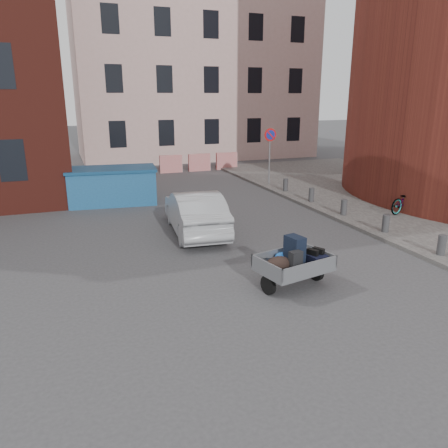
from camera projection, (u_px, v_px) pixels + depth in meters
name	position (u px, v px, depth m)	size (l,w,h in m)	color
ground	(219.00, 276.00, 10.69)	(120.00, 120.00, 0.00)	#38383A
sidewalk	(418.00, 203.00, 17.61)	(9.00, 24.00, 0.12)	#474442
building_pink	(193.00, 55.00, 30.50)	(16.00, 8.00, 14.00)	#C6A198
no_parking_sign	(270.00, 145.00, 20.65)	(0.60, 0.09, 2.65)	gray
bollards	(344.00, 207.00, 15.64)	(0.22, 9.02, 0.55)	#3A3A3D
barriers	(199.00, 162.00, 25.44)	(4.70, 0.18, 1.00)	red
trailer	(293.00, 262.00, 9.89)	(1.79, 1.94, 1.20)	black
dumpster	(113.00, 186.00, 17.68)	(3.67, 2.17, 1.46)	#1D578C
silver_car	(195.00, 212.00, 13.89)	(1.44, 4.14, 1.36)	#9FA2A6
bicycle	(406.00, 200.00, 15.90)	(0.62, 1.77, 0.93)	black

